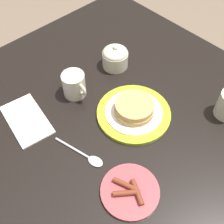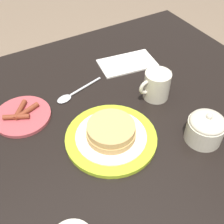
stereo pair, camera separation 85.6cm
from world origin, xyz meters
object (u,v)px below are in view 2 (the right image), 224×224
pancake_plate (111,135)px  napkin (127,63)px  creamer_pitcher (157,85)px  side_plate_bacon (22,115)px  spoon (72,95)px  sugar_bowl (206,128)px

pancake_plate → napkin: pancake_plate is taller
creamer_pitcher → napkin: creamer_pitcher is taller
napkin → side_plate_bacon: bearing=10.2°
pancake_plate → napkin: (-0.22, -0.26, -0.02)m
napkin → spoon: bearing=13.2°
pancake_plate → creamer_pitcher: (-0.20, -0.08, 0.03)m
pancake_plate → creamer_pitcher: bearing=-158.3°
pancake_plate → napkin: bearing=-129.2°
sugar_bowl → side_plate_bacon: bearing=-39.0°
sugar_bowl → creamer_pitcher: bearing=-88.0°
pancake_plate → spoon: pancake_plate is taller
sugar_bowl → spoon: 0.40m
side_plate_bacon → sugar_bowl: sugar_bowl is taller
creamer_pitcher → napkin: bearing=-94.5°
pancake_plate → napkin: 0.34m
creamer_pitcher → spoon: bearing=-30.5°
sugar_bowl → napkin: (-0.01, -0.38, -0.04)m
sugar_bowl → spoon: bearing=-55.2°
creamer_pitcher → sugar_bowl: (-0.01, 0.20, -0.00)m
pancake_plate → side_plate_bacon: (0.17, -0.19, -0.01)m
napkin → spoon: size_ratio=1.22×
spoon → creamer_pitcher: bearing=149.5°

